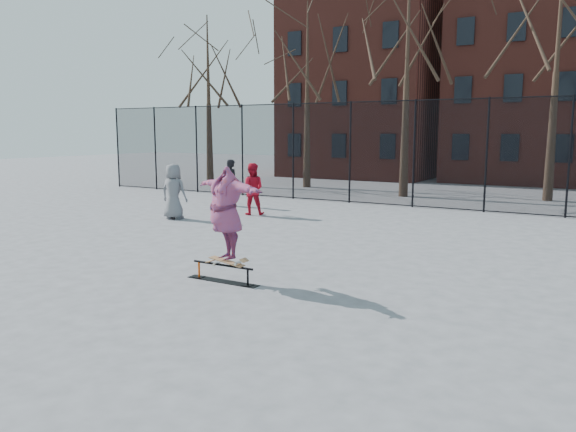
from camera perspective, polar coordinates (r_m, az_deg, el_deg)
The scene contains 10 objects.
ground at distance 9.52m, azimuth -4.50°, elevation -8.70°, with size 100.00×100.00×0.00m, color #5D5D61.
skate_rail at distance 10.77m, azimuth -6.64°, elevation -5.94°, with size 1.56×0.24×0.34m.
skateboard at distance 10.65m, azimuth -6.23°, elevation -4.68°, with size 0.79×0.19×0.09m, color olive, non-canonical shape.
skater at distance 10.48m, azimuth -6.31°, elevation 0.18°, with size 2.13×0.58×1.73m, color #433D9A.
bystander_grey at distance 18.55m, azimuth -11.53°, elevation 2.45°, with size 0.88×0.57×1.80m, color slate.
bystander_black at distance 21.50m, azimuth -5.74°, elevation 3.38°, with size 0.65×0.43×1.78m, color black.
bystander_red at distance 19.18m, azimuth -3.70°, elevation 2.75°, with size 0.86×0.67×1.77m, color red.
fence at distance 21.10m, azimuth 16.28°, elevation 6.15°, with size 34.03×0.07×4.00m.
tree_row at distance 25.58m, azimuth 18.73°, elevation 18.35°, with size 33.66×7.46×10.67m.
rowhouses at distance 33.88m, azimuth 23.51°, elevation 13.38°, with size 29.00×7.00×13.00m.
Camera 1 is at (5.26, -7.42, 2.82)m, focal length 35.00 mm.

